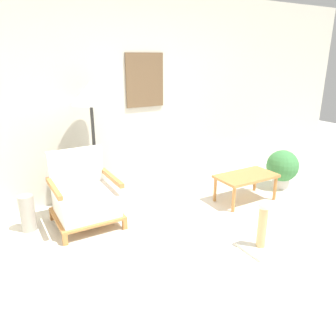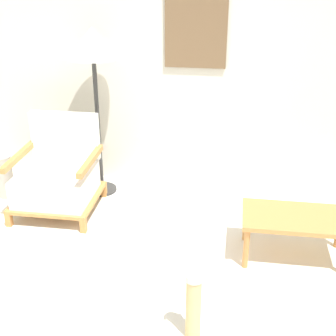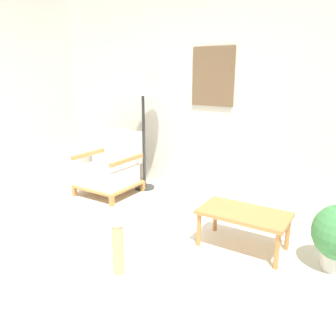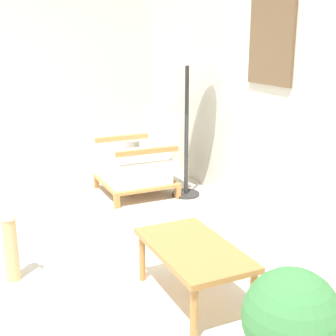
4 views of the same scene
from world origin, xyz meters
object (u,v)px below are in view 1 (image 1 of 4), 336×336
Objects in this scene: armchair at (85,198)px; scratching_post at (261,236)px; vase at (28,213)px; coffee_table at (246,178)px; floor_lamp at (91,99)px; potted_plant at (282,167)px.

scratching_post is (1.37, -1.43, -0.18)m from armchair.
armchair is 0.64m from vase.
armchair is at bearing 167.49° from coffee_table.
floor_lamp is 2.88m from potted_plant.
floor_lamp is at bearing 163.36° from potted_plant.
armchair is 1.17m from floor_lamp.
coffee_table is at bearing -13.04° from vase.
coffee_table is 1.43× the size of potted_plant.
coffee_table is (2.05, -0.46, -0.00)m from armchair.
floor_lamp reaches higher than armchair.
armchair is 1.68× the size of scratching_post.
armchair is 1.04× the size of coffee_table.
floor_lamp reaches higher than vase.
coffee_table is at bearing -25.82° from floor_lamp.
floor_lamp reaches higher than coffee_table.
coffee_table is 2.73m from vase.
floor_lamp is 2.24m from coffee_table.
potted_plant is 1.83m from scratching_post.
vase is 3.50m from potted_plant.
scratching_post is at bearing -125.00° from coffee_table.
scratching_post is (-0.68, -0.97, -0.18)m from coffee_table.
armchair is 0.53× the size of floor_lamp.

